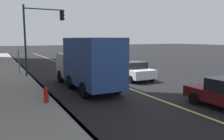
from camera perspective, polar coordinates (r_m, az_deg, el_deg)
The scene contains 10 objects.
ground at distance 17.01m, azimuth 0.83°, elevation -3.37°, with size 200.00×200.00×0.00m, color black.
sidewalk_slab at distance 15.12m, azimuth -22.37°, elevation -5.11°, with size 80.00×3.25×0.15m, color gray.
curb_edge at distance 15.31m, azimuth -16.59°, elevation -4.68°, with size 80.00×0.16×0.15m, color slate.
lane_stripe_center at distance 17.01m, azimuth 0.83°, elevation -3.35°, with size 80.00×0.16×0.01m, color #D8CC4C.
car_red at distance 23.56m, azimuth -1.60°, elevation 1.50°, with size 4.10×1.98×1.33m.
car_white at distance 18.52m, azimuth 5.18°, elevation -0.16°, with size 3.99×2.12×1.47m.
truck_blue at distance 15.02m, azimuth -6.05°, elevation 1.84°, with size 7.50×2.39×3.36m.
traffic_light_mast at distance 21.01m, azimuth -17.53°, elevation 9.81°, with size 0.28×3.55×6.13m.
street_sign_post at distance 21.66m, azimuth -22.24°, elevation 2.59°, with size 0.60×0.08×2.61m.
fire_hydrant at distance 11.94m, azimuth -16.13°, elevation -6.25°, with size 0.24×0.24×0.94m.
Camera 1 is at (-14.73, 7.84, 3.31)m, focal length 36.61 mm.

